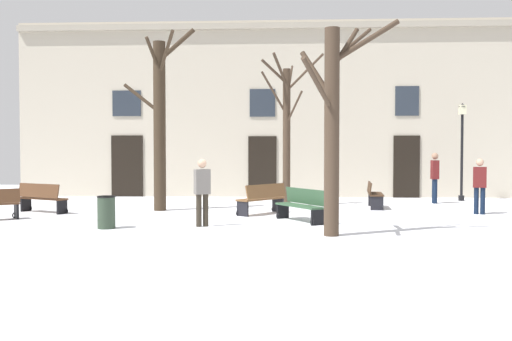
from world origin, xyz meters
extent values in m
plane|color=white|center=(0.00, 0.00, 0.00)|extent=(32.92, 32.92, 0.00)
cube|color=#BCB29E|center=(0.00, 9.00, 3.61)|extent=(20.58, 0.40, 7.22)
cube|color=#A09786|center=(0.00, 8.75, 6.97)|extent=(20.58, 0.30, 0.24)
cube|color=black|center=(-5.73, 8.78, 1.27)|extent=(1.32, 0.08, 2.54)
cube|color=#262D38|center=(-5.73, 8.78, 3.87)|extent=(1.18, 0.06, 1.06)
cube|color=black|center=(-0.11, 8.78, 1.25)|extent=(1.15, 0.08, 2.50)
cube|color=#262D38|center=(-0.11, 8.78, 3.86)|extent=(1.04, 0.06, 1.12)
cube|color=black|center=(5.74, 8.78, 1.26)|extent=(1.05, 0.08, 2.52)
cube|color=#262D38|center=(5.74, 8.78, 3.91)|extent=(0.95, 0.06, 1.19)
cylinder|color=#423326|center=(0.88, 4.97, 2.35)|extent=(0.26, 0.26, 4.70)
cylinder|color=#423326|center=(0.66, 4.63, 4.63)|extent=(0.56, 0.80, 1.05)
cylinder|color=#423326|center=(0.46, 4.83, 3.86)|extent=(0.93, 0.37, 1.48)
cylinder|color=#423326|center=(0.98, 5.42, 4.25)|extent=(0.28, 0.97, 1.39)
cylinder|color=#423326|center=(1.13, 4.62, 3.35)|extent=(0.59, 0.79, 1.09)
cylinder|color=#423326|center=(0.47, 4.67, 4.56)|extent=(0.92, 0.72, 0.78)
cylinder|color=#423326|center=(1.48, 4.66, 4.52)|extent=(1.28, 0.71, 1.20)
cylinder|color=#382B1E|center=(-3.15, 3.32, 2.68)|extent=(0.39, 0.39, 5.36)
cylinder|color=#382B1E|center=(-2.81, 2.71, 4.88)|extent=(0.80, 1.33, 1.20)
cylinder|color=#382B1E|center=(-3.73, 3.39, 3.57)|extent=(1.23, 0.26, 0.98)
cylinder|color=#382B1E|center=(-3.27, 3.00, 4.91)|extent=(0.38, 0.77, 1.00)
cylinder|color=#382B1E|center=(-2.59, 3.30, 5.24)|extent=(1.21, 0.18, 1.06)
cylinder|color=#423326|center=(1.88, -1.87, 2.32)|extent=(0.34, 0.34, 4.63)
cylinder|color=#423326|center=(1.56, -1.64, 3.61)|extent=(0.80, 0.64, 1.18)
cylinder|color=#423326|center=(2.35, -1.50, 4.31)|extent=(1.03, 0.84, 0.92)
cylinder|color=#423326|center=(1.55, -2.45, 3.30)|extent=(0.80, 1.26, 1.06)
cylinder|color=#423326|center=(2.63, -1.72, 4.35)|extent=(1.58, 0.43, 1.05)
cylinder|color=#423326|center=(2.17, -1.76, 4.18)|extent=(0.69, 0.35, 0.98)
cylinder|color=black|center=(7.54, 7.45, 1.64)|extent=(0.10, 0.10, 3.28)
cylinder|color=black|center=(7.54, 7.45, 0.10)|extent=(0.22, 0.22, 0.20)
cube|color=beige|center=(7.54, 7.45, 3.46)|extent=(0.24, 0.24, 0.36)
cone|color=black|center=(7.54, 7.45, 3.64)|extent=(0.30, 0.30, 0.14)
cylinder|color=#2D3D2D|center=(-3.53, -0.95, 0.38)|extent=(0.43, 0.43, 0.77)
torus|color=black|center=(-3.53, -0.95, 0.78)|extent=(0.46, 0.46, 0.04)
cube|color=#2D4C33|center=(1.22, 0.65, 0.43)|extent=(1.31, 1.77, 0.05)
cube|color=#2D4C33|center=(1.38, 0.75, 0.68)|extent=(1.03, 1.59, 0.42)
cube|color=black|center=(0.78, 1.37, 0.21)|extent=(0.35, 0.25, 0.43)
torus|color=black|center=(0.64, 1.29, 0.08)|extent=(0.12, 0.16, 0.17)
cube|color=black|center=(1.67, -0.07, 0.21)|extent=(0.35, 0.25, 0.43)
torus|color=black|center=(1.54, -0.15, 0.08)|extent=(0.12, 0.16, 0.17)
cube|color=#51331E|center=(-6.60, 2.51, 0.44)|extent=(1.74, 1.16, 0.05)
cube|color=#51331E|center=(-6.68, 2.34, 0.69)|extent=(1.61, 0.89, 0.42)
cube|color=black|center=(-5.87, 2.14, 0.22)|extent=(0.22, 0.36, 0.44)
torus|color=black|center=(-5.80, 2.28, 0.08)|extent=(0.17, 0.10, 0.17)
cube|color=black|center=(-7.32, 2.87, 0.22)|extent=(0.22, 0.36, 0.44)
torus|color=black|center=(-7.25, 3.01, 0.08)|extent=(0.17, 0.10, 0.17)
cube|color=#3D2819|center=(3.84, 4.45, 0.47)|extent=(0.58, 1.59, 0.05)
cube|color=#3D2819|center=(3.64, 4.47, 0.69)|extent=(0.23, 1.56, 0.36)
cube|color=black|center=(3.78, 3.74, 0.23)|extent=(0.41, 0.10, 0.47)
torus|color=black|center=(3.95, 3.72, 0.08)|extent=(0.05, 0.17, 0.17)
cube|color=black|center=(3.90, 5.17, 0.23)|extent=(0.41, 0.10, 0.47)
torus|color=black|center=(4.08, 5.15, 0.08)|extent=(0.05, 0.17, 0.17)
cube|color=brown|center=(0.11, 2.46, 0.46)|extent=(1.44, 1.65, 0.05)
cube|color=brown|center=(0.28, 2.33, 0.70)|extent=(1.18, 1.44, 0.41)
cube|color=black|center=(0.61, 3.09, 0.23)|extent=(0.36, 0.31, 0.46)
torus|color=black|center=(0.47, 3.20, 0.08)|extent=(0.13, 0.15, 0.17)
cube|color=black|center=(-0.39, 1.83, 0.23)|extent=(0.36, 0.31, 0.46)
torus|color=black|center=(-0.54, 1.94, 0.08)|extent=(0.13, 0.15, 0.17)
cube|color=black|center=(-6.69, 0.91, 0.22)|extent=(0.28, 0.34, 0.44)
torus|color=black|center=(-6.79, 1.04, 0.08)|extent=(0.15, 0.13, 0.17)
cylinder|color=#2D271E|center=(-1.16, -0.43, 0.41)|extent=(0.14, 0.14, 0.82)
cylinder|color=#2D271E|center=(-1.32, -0.51, 0.41)|extent=(0.14, 0.14, 0.82)
cube|color=slate|center=(-1.24, -0.47, 1.13)|extent=(0.44, 0.37, 0.63)
sphere|color=tan|center=(-1.24, -0.47, 1.59)|extent=(0.22, 0.22, 0.22)
cylinder|color=black|center=(6.76, 2.73, 0.40)|extent=(0.14, 0.14, 0.80)
cylinder|color=black|center=(6.59, 2.79, 0.40)|extent=(0.14, 0.14, 0.80)
cube|color=#591919|center=(6.67, 2.76, 1.11)|extent=(0.43, 0.33, 0.62)
sphere|color=tan|center=(6.67, 2.76, 1.56)|extent=(0.22, 0.22, 0.22)
cylinder|color=black|center=(6.25, 6.22, 0.44)|extent=(0.14, 0.14, 0.88)
cylinder|color=black|center=(6.24, 6.40, 0.44)|extent=(0.14, 0.14, 0.88)
cube|color=#591919|center=(6.24, 6.31, 1.22)|extent=(0.23, 0.39, 0.68)
sphere|color=#9E755B|center=(6.24, 6.31, 1.71)|extent=(0.24, 0.24, 0.24)
camera|label=1|loc=(0.87, -14.81, 1.91)|focal=40.43mm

